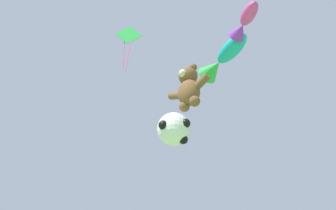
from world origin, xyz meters
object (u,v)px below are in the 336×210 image
(fish_kite_magenta, at_px, (244,22))
(diamond_kite, at_px, (128,38))
(soccer_ball_kite, at_px, (174,129))
(fish_kite_teal, at_px, (222,59))
(teddy_bear_kite, at_px, (188,87))

(fish_kite_magenta, distance_m, diamond_kite, 6.21)
(soccer_ball_kite, distance_m, fish_kite_magenta, 4.09)
(soccer_ball_kite, distance_m, fish_kite_teal, 3.35)
(teddy_bear_kite, xyz_separation_m, fish_kite_teal, (0.79, 1.03, 1.48))
(soccer_ball_kite, xyz_separation_m, fish_kite_magenta, (2.94, 0.14, 2.84))
(soccer_ball_kite, xyz_separation_m, fish_kite_teal, (1.43, 1.05, 2.84))
(fish_kite_teal, relative_size, fish_kite_magenta, 1.66)
(diamond_kite, bearing_deg, fish_kite_magenta, 4.25)
(fish_kite_teal, bearing_deg, soccer_ball_kite, -143.76)
(fish_kite_magenta, bearing_deg, fish_kite_teal, 148.87)
(fish_kite_teal, relative_size, diamond_kite, 0.80)
(teddy_bear_kite, xyz_separation_m, fish_kite_magenta, (2.30, 0.12, 1.48))
(teddy_bear_kite, xyz_separation_m, diamond_kite, (-3.13, -0.28, 4.45))
(fish_kite_magenta, relative_size, diamond_kite, 0.48)
(fish_kite_teal, height_order, fish_kite_magenta, fish_kite_teal)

